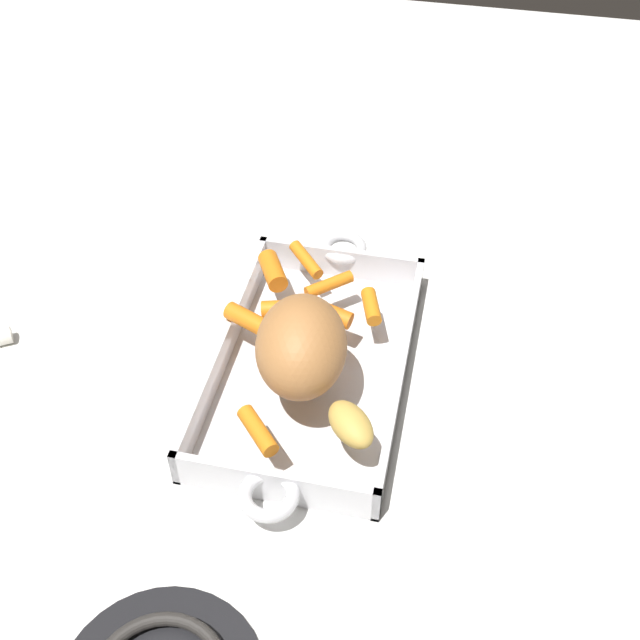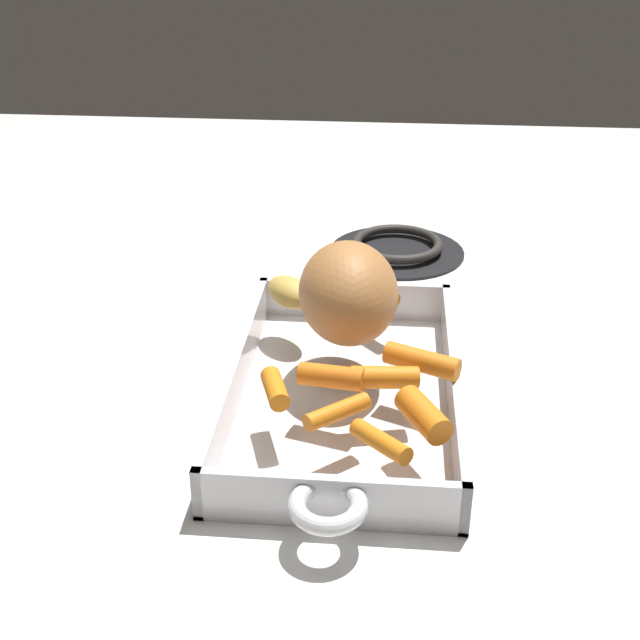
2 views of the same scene
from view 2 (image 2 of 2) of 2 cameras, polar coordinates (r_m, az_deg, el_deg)
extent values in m
plane|color=white|center=(0.78, 1.65, -5.73)|extent=(2.09, 2.09, 0.00)
cube|color=silver|center=(0.78, 1.66, -5.49)|extent=(0.35, 0.21, 0.01)
cube|color=silver|center=(0.77, 9.17, -4.61)|extent=(0.35, 0.01, 0.05)
cube|color=silver|center=(0.78, -5.73, -3.93)|extent=(0.35, 0.01, 0.05)
cube|color=silver|center=(0.63, 0.68, -12.44)|extent=(0.01, 0.21, 0.05)
cube|color=silver|center=(0.91, 2.35, 1.30)|extent=(0.01, 0.21, 0.05)
torus|color=silver|center=(0.61, 0.55, -12.67)|extent=(0.06, 0.06, 0.01)
torus|color=silver|center=(0.93, 2.42, 2.43)|extent=(0.06, 0.06, 0.01)
ellipsoid|color=#B2753F|center=(0.77, 2.12, 1.89)|extent=(0.13, 0.11, 0.09)
cylinder|color=orange|center=(0.67, 7.14, -6.51)|extent=(0.06, 0.05, 0.02)
cylinder|color=orange|center=(0.67, 1.42, -6.36)|extent=(0.05, 0.05, 0.02)
cylinder|color=orange|center=(0.71, 0.83, -3.93)|extent=(0.03, 0.06, 0.02)
cylinder|color=orange|center=(0.71, 4.45, -3.98)|extent=(0.03, 0.06, 0.02)
cylinder|color=orange|center=(0.70, -3.13, -4.75)|extent=(0.05, 0.03, 0.02)
cylinder|color=orange|center=(0.64, 4.20, -8.36)|extent=(0.05, 0.05, 0.02)
cylinder|color=orange|center=(0.87, 3.89, 1.99)|extent=(0.05, 0.05, 0.02)
cylinder|color=orange|center=(0.74, 7.04, -2.83)|extent=(0.05, 0.07, 0.02)
ellipsoid|color=gold|center=(0.85, -2.10, 1.93)|extent=(0.07, 0.07, 0.03)
cylinder|color=black|center=(1.10, 5.33, 4.81)|extent=(0.18, 0.18, 0.01)
torus|color=#2D2B28|center=(1.10, 5.36, 5.27)|extent=(0.12, 0.12, 0.01)
camera|label=1|loc=(1.26, -3.40, 38.66)|focal=43.97mm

